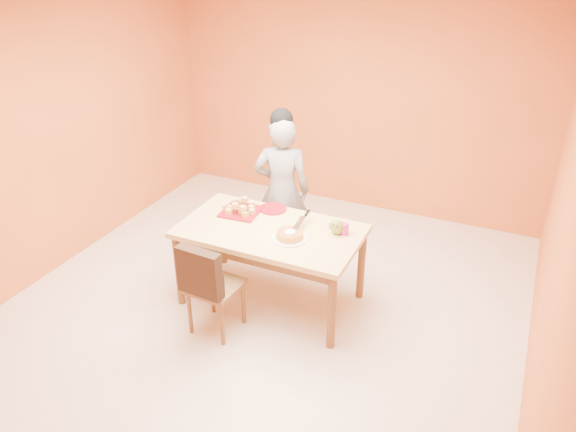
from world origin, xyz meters
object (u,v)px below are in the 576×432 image
at_px(dining_table, 270,238).
at_px(sponge_cake, 290,235).
at_px(red_dinner_plate, 273,209).
at_px(person, 282,191).
at_px(egg_ornament, 337,226).
at_px(dining_chair, 214,285).
at_px(magenta_glass, 345,229).
at_px(checker_tin, 335,226).
at_px(pastry_platter, 241,212).

bearing_deg(dining_table, sponge_cake, -20.61).
bearing_deg(red_dinner_plate, dining_table, -67.97).
bearing_deg(person, sponge_cake, 100.05).
relative_size(person, egg_ornament, 10.24).
distance_m(dining_chair, magenta_glass, 1.21).
distance_m(dining_table, checker_tin, 0.59).
bearing_deg(sponge_cake, egg_ornament, 35.83).
height_order(magenta_glass, checker_tin, magenta_glass).
relative_size(dining_chair, sponge_cake, 3.86).
height_order(sponge_cake, magenta_glass, magenta_glass).
distance_m(dining_chair, checker_tin, 1.18).
bearing_deg(egg_ornament, magenta_glass, 37.99).
relative_size(person, magenta_glass, 14.93).
height_order(person, egg_ornament, person).
height_order(dining_table, checker_tin, checker_tin).
relative_size(dining_chair, egg_ornament, 5.91).
bearing_deg(egg_ornament, pastry_platter, -167.67).
relative_size(pastry_platter, red_dinner_plate, 1.31).
xyz_separation_m(egg_ornament, checker_tin, (-0.05, 0.10, -0.06)).
bearing_deg(checker_tin, dining_chair, -131.94).
bearing_deg(red_dinner_plate, person, 102.72).
bearing_deg(person, pastry_platter, 54.99).
height_order(dining_table, dining_chair, dining_chair).
xyz_separation_m(person, sponge_cake, (0.46, -0.81, 0.03)).
bearing_deg(checker_tin, red_dinner_plate, 172.23).
height_order(sponge_cake, checker_tin, sponge_cake).
height_order(pastry_platter, egg_ornament, egg_ornament).
relative_size(person, checker_tin, 13.62).
xyz_separation_m(dining_chair, magenta_glass, (0.87, 0.77, 0.35)).
height_order(red_dinner_plate, egg_ornament, egg_ornament).
distance_m(egg_ornament, magenta_glass, 0.07).
bearing_deg(dining_chair, checker_tin, 51.75).
height_order(dining_chair, sponge_cake, dining_chair).
distance_m(pastry_platter, magenta_glass, 1.01).
bearing_deg(egg_ornament, checker_tin, 128.35).
bearing_deg(red_dinner_plate, magenta_glass, -12.16).
xyz_separation_m(dining_table, pastry_platter, (-0.39, 0.17, 0.10)).
bearing_deg(pastry_platter, sponge_cake, -22.65).
distance_m(egg_ornament, checker_tin, 0.13).
xyz_separation_m(person, egg_ornament, (0.79, -0.57, 0.06)).
bearing_deg(checker_tin, pastry_platter, -174.27).
distance_m(dining_table, dining_chair, 0.66).
relative_size(dining_chair, person, 0.58).
bearing_deg(sponge_cake, red_dinner_plate, 130.36).
relative_size(pastry_platter, magenta_glass, 3.26).
xyz_separation_m(dining_table, checker_tin, (0.52, 0.26, 0.11)).
height_order(red_dinner_plate, magenta_glass, magenta_glass).
bearing_deg(egg_ornament, dining_chair, -124.33).
bearing_deg(pastry_platter, person, 74.19).
distance_m(dining_table, pastry_platter, 0.43).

